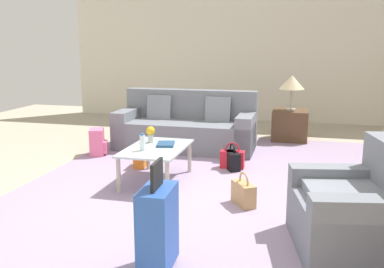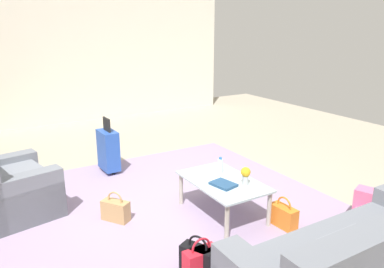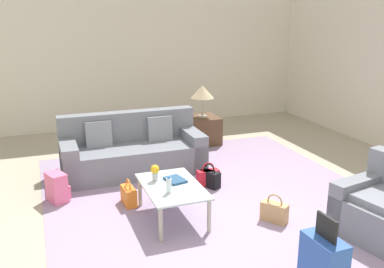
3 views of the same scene
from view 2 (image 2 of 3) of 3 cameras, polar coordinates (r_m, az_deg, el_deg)
ground_plane at (r=4.63m, az=-3.48°, el=-11.61°), size 12.00×12.00×0.00m
wall_right at (r=8.93m, az=-19.11°, el=11.36°), size 0.12×8.00×3.10m
area_rug at (r=4.09m, az=-2.04°, el=-15.60°), size 5.20×4.40×0.01m
armchair at (r=4.91m, az=-26.42°, el=-7.80°), size 1.14×1.03×0.90m
coffee_table at (r=4.39m, az=4.73°, el=-7.71°), size 1.07×0.67×0.44m
water_bottle at (r=4.54m, az=4.34°, el=-4.86°), size 0.06×0.06×0.20m
coffee_table_book at (r=4.23m, az=4.80°, el=-7.64°), size 0.31×0.26×0.03m
flower_vase at (r=4.25m, az=8.17°, el=-6.08°), size 0.11×0.11×0.21m
suitcase_blue at (r=5.80m, az=-12.63°, el=-2.33°), size 0.41×0.24×0.85m
handbag_black at (r=3.57m, az=0.88°, el=-18.38°), size 0.35×0.27×0.36m
handbag_orange at (r=4.36m, az=13.74°, el=-12.02°), size 0.33×0.16×0.36m
handbag_red at (r=3.54m, az=1.38°, el=-18.73°), size 0.14×0.32×0.36m
handbag_tan at (r=4.45m, az=-11.57°, el=-11.29°), size 0.34×0.30×0.36m
backpack_pink at (r=4.71m, az=25.26°, el=-10.09°), size 0.35×0.33×0.40m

